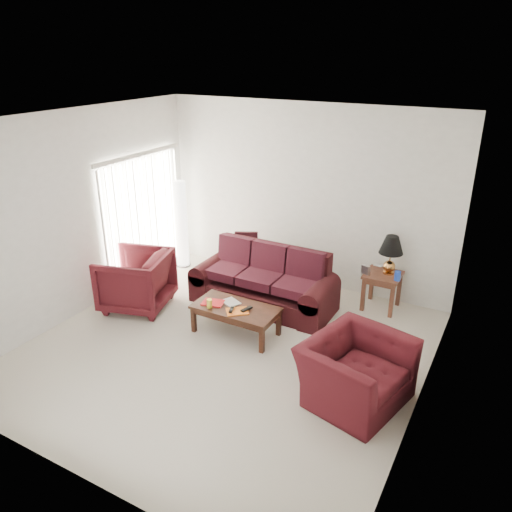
{
  "coord_description": "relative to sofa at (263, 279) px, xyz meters",
  "views": [
    {
      "loc": [
        3.12,
        -4.8,
        3.77
      ],
      "look_at": [
        0.0,
        0.85,
        1.05
      ],
      "focal_mm": 35.0,
      "sensor_mm": 36.0,
      "label": 1
    }
  ],
  "objects": [
    {
      "name": "floor",
      "position": [
        0.15,
        -1.34,
        -0.45
      ],
      "size": [
        5.0,
        5.0,
        0.0
      ],
      "primitive_type": "plane",
      "color": "beige",
      "rests_on": "ground"
    },
    {
      "name": "blinds",
      "position": [
        -2.27,
        -0.04,
        0.63
      ],
      "size": [
        0.1,
        2.0,
        2.16
      ],
      "primitive_type": "cube",
      "color": "silver",
      "rests_on": "ground"
    },
    {
      "name": "sofa",
      "position": [
        0.0,
        0.0,
        0.0
      ],
      "size": [
        2.27,
        1.09,
        0.91
      ],
      "primitive_type": null,
      "rotation": [
        0.0,
        0.0,
        0.06
      ],
      "color": "black",
      "rests_on": "ground"
    },
    {
      "name": "throw_pillow",
      "position": [
        -0.68,
        0.65,
        0.24
      ],
      "size": [
        0.43,
        0.34,
        0.4
      ],
      "primitive_type": "cube",
      "rotation": [
        -0.21,
        0.0,
        0.45
      ],
      "color": "black",
      "rests_on": "sofa"
    },
    {
      "name": "end_table",
      "position": [
        1.64,
        0.81,
        -0.16
      ],
      "size": [
        0.57,
        0.57,
        0.58
      ],
      "primitive_type": null,
      "rotation": [
        0.0,
        0.0,
        0.07
      ],
      "color": "#4C261A",
      "rests_on": "ground"
    },
    {
      "name": "table_lamp",
      "position": [
        1.7,
        0.86,
        0.43
      ],
      "size": [
        0.45,
        0.45,
        0.61
      ],
      "primitive_type": null,
      "rotation": [
        0.0,
        0.0,
        -0.31
      ],
      "color": "#BB793A",
      "rests_on": "end_table"
    },
    {
      "name": "clock",
      "position": [
        1.4,
        0.67,
        0.2
      ],
      "size": [
        0.14,
        0.09,
        0.14
      ],
      "primitive_type": "cube",
      "rotation": [
        0.0,
        0.0,
        -0.38
      ],
      "color": "#BAB9BE",
      "rests_on": "end_table"
    },
    {
      "name": "blue_canister",
      "position": [
        1.88,
        0.68,
        0.2
      ],
      "size": [
        0.11,
        0.11,
        0.14
      ],
      "primitive_type": "cylinder",
      "rotation": [
        0.0,
        0.0,
        -0.23
      ],
      "color": "#1B3DB0",
      "rests_on": "end_table"
    },
    {
      "name": "picture_frame",
      "position": [
        1.52,
        0.93,
        0.2
      ],
      "size": [
        0.12,
        0.14,
        0.05
      ],
      "primitive_type": "cube",
      "rotation": [
        1.36,
        0.0,
        -0.01
      ],
      "color": "white",
      "rests_on": "end_table"
    },
    {
      "name": "floor_lamp",
      "position": [
        -2.02,
        0.64,
        0.36
      ],
      "size": [
        0.28,
        0.28,
        1.63
      ],
      "primitive_type": null,
      "rotation": [
        0.0,
        0.0,
        0.05
      ],
      "color": "white",
      "rests_on": "ground"
    },
    {
      "name": "armchair_left",
      "position": [
        -1.69,
        -0.98,
        -0.0
      ],
      "size": [
        1.21,
        1.2,
        0.9
      ],
      "primitive_type": "imported",
      "rotation": [
        0.0,
        0.0,
        -1.29
      ],
      "color": "#3F0E14",
      "rests_on": "ground"
    },
    {
      "name": "armchair_right",
      "position": [
        1.99,
        -1.49,
        -0.08
      ],
      "size": [
        1.25,
        1.36,
        0.75
      ],
      "primitive_type": "imported",
      "rotation": [
        0.0,
        0.0,
        1.33
      ],
      "color": "#410F15",
      "rests_on": "ground"
    },
    {
      "name": "coffee_table",
      "position": [
        0.06,
        -0.92,
        -0.24
      ],
      "size": [
        1.33,
        0.96,
        0.42
      ],
      "primitive_type": null,
      "rotation": [
        0.0,
        0.0,
        -0.34
      ],
      "color": "black",
      "rests_on": "ground"
    },
    {
      "name": "magazine_red",
      "position": [
        -0.28,
        -0.98,
        -0.02
      ],
      "size": [
        0.34,
        0.29,
        0.02
      ],
      "primitive_type": "cube",
      "rotation": [
        0.0,
        0.0,
        0.23
      ],
      "color": "#B31114",
      "rests_on": "coffee_table"
    },
    {
      "name": "magazine_white",
      "position": [
        -0.07,
        -0.84,
        -0.03
      ],
      "size": [
        0.31,
        0.28,
        0.01
      ],
      "primitive_type": "cube",
      "rotation": [
        0.0,
        0.0,
        -0.43
      ],
      "color": "beige",
      "rests_on": "coffee_table"
    },
    {
      "name": "magazine_orange",
      "position": [
        0.15,
        -1.03,
        -0.02
      ],
      "size": [
        0.37,
        0.36,
        0.02
      ],
      "primitive_type": "cube",
      "rotation": [
        0.0,
        0.0,
        0.69
      ],
      "color": "orange",
      "rests_on": "coffee_table"
    },
    {
      "name": "remote_a",
      "position": [
        0.07,
        -1.06,
        -0.01
      ],
      "size": [
        0.09,
        0.16,
        0.02
      ],
      "primitive_type": "cube",
      "rotation": [
        0.0,
        0.0,
        0.35
      ],
      "color": "black",
      "rests_on": "coffee_table"
    },
    {
      "name": "remote_b",
      "position": [
        0.25,
        -0.94,
        -0.0
      ],
      "size": [
        0.1,
        0.19,
        0.02
      ],
      "primitive_type": "cube",
      "rotation": [
        0.0,
        0.0,
        -0.28
      ],
      "color": "black",
      "rests_on": "coffee_table"
    },
    {
      "name": "yellow_glass",
      "position": [
        -0.25,
        -1.11,
        0.03
      ],
      "size": [
        0.08,
        0.08,
        0.13
      ],
      "primitive_type": "cylinder",
      "rotation": [
        0.0,
        0.0,
        0.08
      ],
      "color": "yellow",
      "rests_on": "coffee_table"
    }
  ]
}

